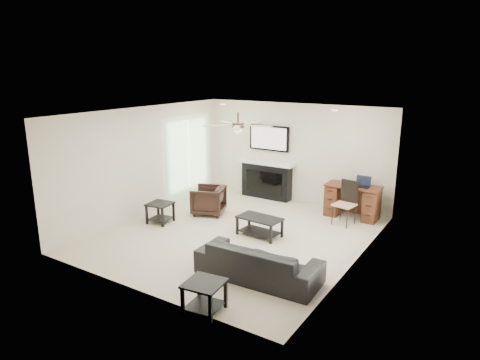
{
  "coord_description": "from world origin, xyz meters",
  "views": [
    {
      "loc": [
        4.52,
        -6.93,
        3.34
      ],
      "look_at": [
        0.03,
        0.12,
        1.14
      ],
      "focal_mm": 32.0,
      "sensor_mm": 36.0,
      "label": 1
    }
  ],
  "objects_px": {
    "sofa": "(258,262)",
    "fireplace_unit": "(266,163)",
    "desk": "(352,201)",
    "armchair": "(208,200)",
    "coffee_table": "(259,227)"
  },
  "relations": [
    {
      "from": "armchair",
      "to": "coffee_table",
      "type": "height_order",
      "value": "armchair"
    },
    {
      "from": "fireplace_unit",
      "to": "desk",
      "type": "xyz_separation_m",
      "value": [
        2.4,
        -0.28,
        -0.57
      ]
    },
    {
      "from": "sofa",
      "to": "coffee_table",
      "type": "height_order",
      "value": "sofa"
    },
    {
      "from": "sofa",
      "to": "armchair",
      "type": "bearing_deg",
      "value": -41.69
    },
    {
      "from": "sofa",
      "to": "desk",
      "type": "distance_m",
      "value": 3.73
    },
    {
      "from": "sofa",
      "to": "fireplace_unit",
      "type": "xyz_separation_m",
      "value": [
        -2.08,
        4.0,
        0.66
      ]
    },
    {
      "from": "sofa",
      "to": "desk",
      "type": "bearing_deg",
      "value": -97.09
    },
    {
      "from": "armchair",
      "to": "desk",
      "type": "bearing_deg",
      "value": 97.17
    },
    {
      "from": "sofa",
      "to": "armchair",
      "type": "height_order",
      "value": "armchair"
    },
    {
      "from": "sofa",
      "to": "fireplace_unit",
      "type": "height_order",
      "value": "fireplace_unit"
    },
    {
      "from": "armchair",
      "to": "sofa",
      "type": "bearing_deg",
      "value": 29.38
    },
    {
      "from": "armchair",
      "to": "coffee_table",
      "type": "distance_m",
      "value": 1.79
    },
    {
      "from": "sofa",
      "to": "coffee_table",
      "type": "distance_m",
      "value": 1.84
    },
    {
      "from": "coffee_table",
      "to": "desk",
      "type": "height_order",
      "value": "desk"
    },
    {
      "from": "sofa",
      "to": "fireplace_unit",
      "type": "bearing_deg",
      "value": -64.6
    }
  ]
}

